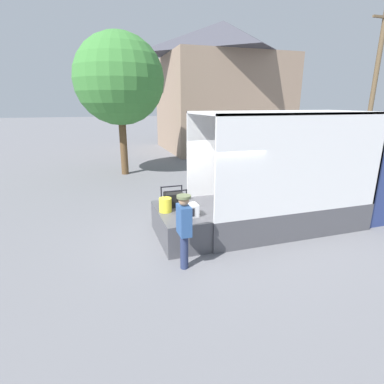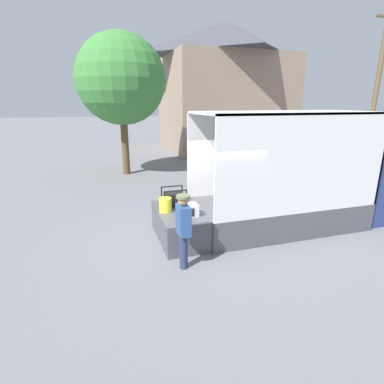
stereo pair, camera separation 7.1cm
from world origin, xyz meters
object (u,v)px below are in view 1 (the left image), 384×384
object	(u,v)px
utility_pole	(374,85)
street_tree	(119,80)
microwave	(188,210)
worker_person	(184,225)
orange_bucket	(165,205)
portable_generator	(174,199)
box_truck	(320,191)

from	to	relation	value
utility_pole	street_tree	distance (m)	15.22
microwave	worker_person	size ratio (longest dim) A/B	0.27
worker_person	utility_pole	xyz separation A→B (m)	(14.88, 9.39, 3.56)
utility_pole	orange_bucket	bearing A→B (deg)	-152.29
portable_generator	worker_person	bearing A→B (deg)	-98.38
box_truck	utility_pole	distance (m)	13.31
box_truck	street_tree	xyz separation A→B (m)	(-5.14, 8.35, 3.66)
utility_pole	worker_person	bearing A→B (deg)	-147.73
microwave	worker_person	xyz separation A→B (m)	(-0.42, -1.05, 0.09)
box_truck	worker_person	world-z (taller)	box_truck
orange_bucket	utility_pole	size ratio (longest dim) A/B	0.04
portable_generator	orange_bucket	bearing A→B (deg)	-131.55
box_truck	microwave	xyz separation A→B (m)	(-4.38, -0.45, 0.01)
microwave	orange_bucket	distance (m)	0.69
box_truck	portable_generator	distance (m)	4.53
portable_generator	utility_pole	xyz separation A→B (m)	(14.59, 7.45, 3.61)
worker_person	street_tree	distance (m)	10.48
box_truck	orange_bucket	bearing A→B (deg)	179.48
orange_bucket	worker_person	bearing A→B (deg)	-87.76
portable_generator	street_tree	world-z (taller)	street_tree
portable_generator	worker_person	xyz separation A→B (m)	(-0.29, -1.94, 0.05)
portable_generator	utility_pole	world-z (taller)	utility_pole
portable_generator	street_tree	size ratio (longest dim) A/B	0.09
portable_generator	microwave	bearing A→B (deg)	-81.36
worker_person	street_tree	world-z (taller)	street_tree
orange_bucket	utility_pole	bearing A→B (deg)	27.71
box_truck	worker_person	xyz separation A→B (m)	(-4.80, -1.50, 0.10)
worker_person	utility_pole	world-z (taller)	utility_pole
portable_generator	orange_bucket	size ratio (longest dim) A/B	1.70
box_truck	orange_bucket	world-z (taller)	box_truck
portable_generator	utility_pole	distance (m)	16.78
street_tree	orange_bucket	bearing A→B (deg)	-88.06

